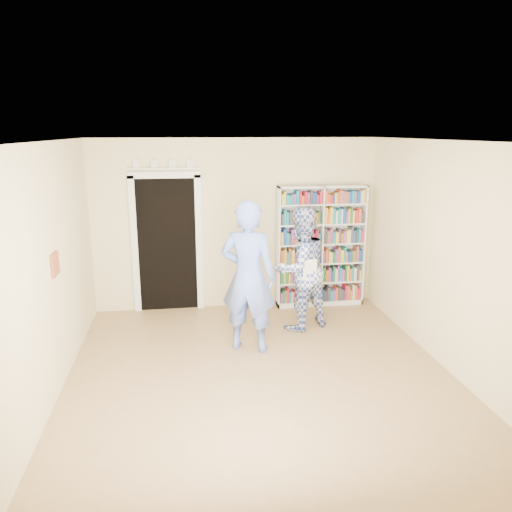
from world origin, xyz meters
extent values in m
plane|color=#99744A|center=(0.00, 0.00, 0.00)|extent=(5.00, 5.00, 0.00)
plane|color=white|center=(0.00, 0.00, 2.70)|extent=(5.00, 5.00, 0.00)
plane|color=beige|center=(0.00, 2.50, 1.35)|extent=(4.50, 0.00, 4.50)
plane|color=beige|center=(-2.25, 0.00, 1.35)|extent=(0.00, 5.00, 5.00)
plane|color=beige|center=(2.25, 0.00, 1.35)|extent=(0.00, 5.00, 5.00)
cube|color=white|center=(1.35, 2.34, 0.98)|extent=(1.43, 0.27, 1.96)
cube|color=white|center=(1.35, 2.34, 0.98)|extent=(0.02, 0.27, 1.96)
cube|color=black|center=(-1.10, 2.48, 1.05)|extent=(0.90, 0.03, 2.10)
cube|color=white|center=(-1.60, 2.47, 1.05)|extent=(0.10, 0.06, 2.20)
cube|color=white|center=(-0.60, 2.47, 1.05)|extent=(0.10, 0.06, 2.20)
cube|color=white|center=(-1.10, 2.47, 2.15)|extent=(1.10, 0.06, 0.10)
cube|color=white|center=(-1.10, 2.46, 2.25)|extent=(1.10, 0.08, 0.02)
cube|color=brown|center=(-2.23, 0.20, 1.40)|extent=(0.03, 0.25, 0.25)
imported|color=#637FDD|center=(-0.04, 0.78, 0.99)|extent=(0.85, 0.71, 1.98)
imported|color=#33479D|center=(0.79, 1.41, 0.89)|extent=(1.06, 0.97, 1.77)
cube|color=white|center=(0.86, 1.14, 0.95)|extent=(0.20, 0.03, 0.28)
camera|label=1|loc=(-0.84, -5.27, 2.81)|focal=35.00mm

